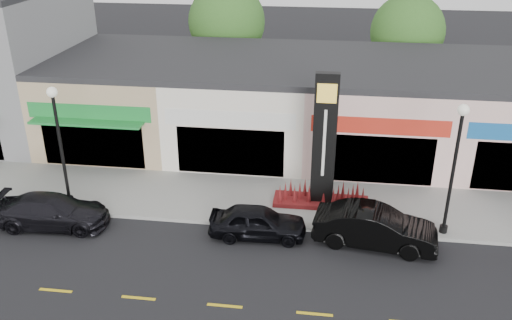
% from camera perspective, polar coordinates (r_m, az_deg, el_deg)
% --- Properties ---
extents(ground, '(120.00, 120.00, 0.00)m').
position_cam_1_polar(ground, '(21.17, -1.77, -9.94)').
color(ground, black).
rests_on(ground, ground).
extents(sidewalk, '(52.00, 4.30, 0.15)m').
position_cam_1_polar(sidewalk, '(24.79, -0.13, -4.12)').
color(sidewalk, gray).
rests_on(sidewalk, ground).
extents(curb, '(52.00, 0.20, 0.15)m').
position_cam_1_polar(curb, '(22.86, -0.91, -6.82)').
color(curb, gray).
rests_on(curb, ground).
extents(shop_beige, '(7.00, 10.85, 4.80)m').
position_cam_1_polar(shop_beige, '(32.31, -13.56, 6.67)').
color(shop_beige, tan).
rests_on(shop_beige, ground).
extents(shop_cream, '(7.00, 10.01, 4.80)m').
position_cam_1_polar(shop_cream, '(30.54, -1.11, 6.32)').
color(shop_cream, white).
rests_on(shop_cream, ground).
extents(shop_pink_w, '(7.00, 10.01, 4.80)m').
position_cam_1_polar(shop_pink_w, '(30.31, 12.15, 5.62)').
color(shop_pink_w, '#D4A8A2').
rests_on(shop_pink_w, ground).
extents(shop_pink_e, '(7.00, 10.01, 4.80)m').
position_cam_1_polar(shop_pink_e, '(31.67, 24.89, 4.66)').
color(shop_pink_e, '#D4A8A2').
rests_on(shop_pink_e, ground).
extents(tree_rear_west, '(5.20, 5.20, 7.83)m').
position_cam_1_polar(tree_rear_west, '(37.93, -3.09, 14.33)').
color(tree_rear_west, '#382619').
rests_on(tree_rear_west, ground).
extents(tree_rear_mid, '(4.80, 4.80, 7.29)m').
position_cam_1_polar(tree_rear_mid, '(37.68, 15.65, 12.90)').
color(tree_rear_mid, '#382619').
rests_on(tree_rear_mid, ground).
extents(lamp_west_near, '(0.44, 0.44, 5.47)m').
position_cam_1_polar(lamp_west_near, '(24.09, -20.01, 2.36)').
color(lamp_west_near, black).
rests_on(lamp_west_near, sidewalk).
extents(lamp_east_near, '(0.44, 0.44, 5.47)m').
position_cam_1_polar(lamp_east_near, '(22.02, 20.25, 0.24)').
color(lamp_east_near, black).
rests_on(lamp_east_near, sidewalk).
extents(pylon_sign, '(4.20, 1.30, 6.00)m').
position_cam_1_polar(pylon_sign, '(23.48, 7.08, -0.04)').
color(pylon_sign, '#5A0F18').
rests_on(pylon_sign, sidewalk).
extents(car_dark_sedan, '(2.19, 4.80, 1.36)m').
position_cam_1_polar(car_dark_sedan, '(24.15, -20.65, -5.07)').
color(car_dark_sedan, black).
rests_on(car_dark_sedan, ground).
extents(car_black_sedan, '(1.73, 3.97, 1.33)m').
position_cam_1_polar(car_black_sedan, '(21.91, 0.18, -6.53)').
color(car_black_sedan, black).
rests_on(car_black_sedan, ground).
extents(car_black_conv, '(2.32, 4.96, 1.57)m').
position_cam_1_polar(car_black_conv, '(21.83, 12.44, -6.94)').
color(car_black_conv, black).
rests_on(car_black_conv, ground).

